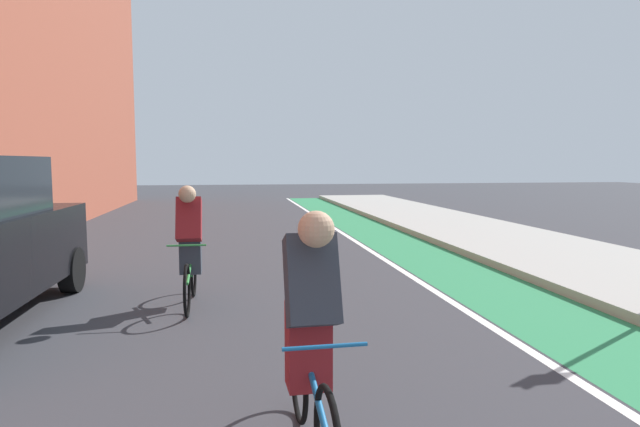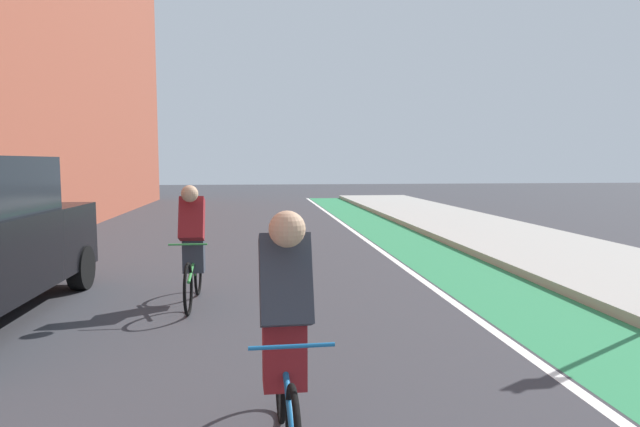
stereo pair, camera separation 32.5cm
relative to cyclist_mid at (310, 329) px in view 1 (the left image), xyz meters
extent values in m
plane|color=#38383D|center=(-0.30, 6.39, -0.85)|extent=(72.76, 72.76, 0.00)
cube|color=#2D8451|center=(3.39, 8.39, -0.85)|extent=(1.60, 33.07, 0.00)
cube|color=white|center=(2.49, 8.39, -0.85)|extent=(0.12, 33.07, 0.00)
cube|color=#A8A59E|center=(5.93, 8.39, -0.78)|extent=(3.50, 33.07, 0.14)
cylinder|color=black|center=(-2.80, 5.00, -0.52)|extent=(0.24, 0.67, 0.66)
torus|color=black|center=(-0.01, 0.51, -0.50)|extent=(0.06, 0.69, 0.69)
cylinder|color=#1966A5|center=(0.00, -0.02, -0.28)|extent=(0.07, 0.96, 0.33)
cylinder|color=#1966A5|center=(0.00, 0.17, -0.20)|extent=(0.04, 0.12, 0.55)
cylinder|color=#1966A5|center=(0.01, -0.46, 0.05)|extent=(0.48, 0.04, 0.02)
cube|color=maroon|center=(0.00, 0.09, -0.13)|extent=(0.29, 0.25, 0.56)
cube|color=#333842|center=(0.00, -0.04, 0.33)|extent=(0.33, 0.41, 0.60)
sphere|color=tan|center=(0.01, -0.20, 0.67)|extent=(0.22, 0.22, 0.22)
cube|color=#333842|center=(0.00, 0.08, 0.35)|extent=(0.27, 0.28, 0.39)
torus|color=black|center=(-1.03, 3.39, -0.52)|extent=(0.05, 0.67, 0.67)
torus|color=black|center=(-1.02, 4.44, -0.52)|extent=(0.05, 0.67, 0.67)
cylinder|color=#338C3F|center=(-1.03, 3.92, -0.30)|extent=(0.05, 0.96, 0.33)
cylinder|color=#338C3F|center=(-1.02, 4.10, -0.22)|extent=(0.04, 0.12, 0.55)
cylinder|color=#338C3F|center=(-1.03, 3.47, 0.03)|extent=(0.48, 0.03, 0.02)
cube|color=#333842|center=(-1.02, 4.02, -0.15)|extent=(0.28, 0.24, 0.56)
cube|color=maroon|center=(-1.03, 3.89, 0.31)|extent=(0.32, 0.40, 0.60)
sphere|color=tan|center=(-1.03, 3.74, 0.65)|extent=(0.22, 0.22, 0.22)
camera|label=1|loc=(-0.49, -3.32, 1.06)|focal=30.36mm
camera|label=2|loc=(-0.17, -3.36, 1.06)|focal=30.36mm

